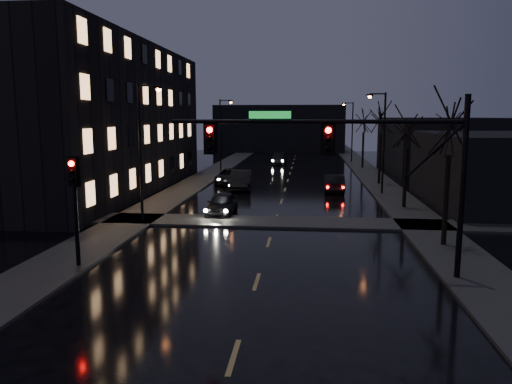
% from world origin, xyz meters
% --- Properties ---
extents(sidewalk_left, '(3.00, 140.00, 0.12)m').
position_xyz_m(sidewalk_left, '(-8.50, 35.00, 0.06)').
color(sidewalk_left, '#2D2D2B').
rests_on(sidewalk_left, ground).
extents(sidewalk_right, '(3.00, 140.00, 0.12)m').
position_xyz_m(sidewalk_right, '(8.50, 35.00, 0.06)').
color(sidewalk_right, '#2D2D2B').
rests_on(sidewalk_right, ground).
extents(sidewalk_cross, '(40.00, 3.00, 0.12)m').
position_xyz_m(sidewalk_cross, '(0.00, 18.50, 0.06)').
color(sidewalk_cross, '#2D2D2B').
rests_on(sidewalk_cross, ground).
extents(apartment_block, '(12.00, 30.00, 12.00)m').
position_xyz_m(apartment_block, '(-16.50, 30.00, 6.00)').
color(apartment_block, black).
rests_on(apartment_block, ground).
extents(commercial_right_near, '(10.00, 14.00, 5.00)m').
position_xyz_m(commercial_right_near, '(15.50, 26.00, 2.50)').
color(commercial_right_near, black).
rests_on(commercial_right_near, ground).
extents(commercial_right_far, '(12.00, 18.00, 6.00)m').
position_xyz_m(commercial_right_far, '(17.00, 48.00, 3.00)').
color(commercial_right_far, black).
rests_on(commercial_right_far, ground).
extents(far_block, '(22.00, 10.00, 8.00)m').
position_xyz_m(far_block, '(-3.00, 78.00, 4.00)').
color(far_block, black).
rests_on(far_block, ground).
extents(signal_mast, '(11.11, 0.41, 7.00)m').
position_xyz_m(signal_mast, '(3.85, 9.00, 4.87)').
color(signal_mast, black).
rests_on(signal_mast, ground).
extents(signal_pole_left, '(0.35, 0.41, 4.53)m').
position_xyz_m(signal_pole_left, '(-7.50, 8.99, 3.01)').
color(signal_pole_left, black).
rests_on(signal_pole_left, ground).
extents(tree_near, '(3.52, 3.52, 8.08)m').
position_xyz_m(tree_near, '(8.40, 14.00, 6.22)').
color(tree_near, black).
rests_on(tree_near, ground).
extents(tree_mid_a, '(3.30, 3.30, 7.58)m').
position_xyz_m(tree_mid_a, '(8.40, 24.00, 5.83)').
color(tree_mid_a, black).
rests_on(tree_mid_a, ground).
extents(tree_mid_b, '(3.74, 3.74, 8.59)m').
position_xyz_m(tree_mid_b, '(8.40, 36.00, 6.61)').
color(tree_mid_b, black).
rests_on(tree_mid_b, ground).
extents(tree_far, '(3.43, 3.43, 7.88)m').
position_xyz_m(tree_far, '(8.40, 50.00, 6.06)').
color(tree_far, black).
rests_on(tree_far, ground).
extents(streetlight_l_near, '(1.53, 0.28, 8.00)m').
position_xyz_m(streetlight_l_near, '(-7.58, 18.00, 4.77)').
color(streetlight_l_near, black).
rests_on(streetlight_l_near, ground).
extents(streetlight_l_far, '(1.53, 0.28, 8.00)m').
position_xyz_m(streetlight_l_far, '(-7.58, 45.00, 4.77)').
color(streetlight_l_far, black).
rests_on(streetlight_l_far, ground).
extents(streetlight_r_mid, '(1.53, 0.28, 8.00)m').
position_xyz_m(streetlight_r_mid, '(7.58, 30.00, 4.77)').
color(streetlight_r_mid, black).
rests_on(streetlight_r_mid, ground).
extents(streetlight_r_far, '(1.53, 0.28, 8.00)m').
position_xyz_m(streetlight_r_far, '(7.58, 58.00, 4.77)').
color(streetlight_r_far, black).
rests_on(streetlight_r_far, ground).
extents(oncoming_car_a, '(1.68, 4.11, 1.40)m').
position_xyz_m(oncoming_car_a, '(-3.51, 20.72, 0.70)').
color(oncoming_car_a, black).
rests_on(oncoming_car_a, ground).
extents(oncoming_car_b, '(2.18, 5.06, 1.62)m').
position_xyz_m(oncoming_car_b, '(-3.76, 31.69, 0.81)').
color(oncoming_car_b, black).
rests_on(oncoming_car_b, ground).
extents(oncoming_car_c, '(2.39, 5.00, 1.38)m').
position_xyz_m(oncoming_car_c, '(-5.27, 35.03, 0.69)').
color(oncoming_car_c, black).
rests_on(oncoming_car_c, ground).
extents(oncoming_car_d, '(2.00, 4.90, 1.42)m').
position_xyz_m(oncoming_car_d, '(-1.85, 54.25, 0.71)').
color(oncoming_car_d, black).
rests_on(oncoming_car_d, ground).
extents(lead_car, '(1.55, 4.44, 1.46)m').
position_xyz_m(lead_car, '(4.06, 31.00, 0.73)').
color(lead_car, black).
rests_on(lead_car, ground).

